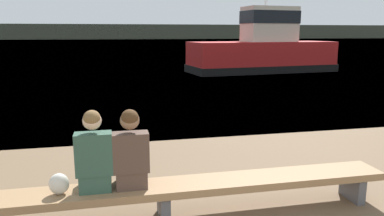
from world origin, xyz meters
The scene contains 7 objects.
water_surface centered at (0.00, 126.43, 0.00)m, with size 240.00×240.00×0.00m, color teal.
far_shoreline centered at (0.00, 137.84, 2.54)m, with size 600.00×12.00×5.09m, color #424738.
bench_main centered at (-0.53, 2.93, 0.38)m, with size 6.04×0.53×0.46m.
person_left centered at (-1.35, 2.94, 0.89)m, with size 0.43×0.42×1.01m.
person_right centered at (-0.92, 2.94, 0.90)m, with size 0.43×0.43×1.00m.
shopping_bag centered at (-1.77, 2.91, 0.59)m, with size 0.23×0.18×0.26m.
tugboat_red centered at (7.97, 19.91, 1.22)m, with size 9.20×4.07×7.13m.
Camera 1 is at (-1.11, -1.48, 2.35)m, focal length 35.00 mm.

